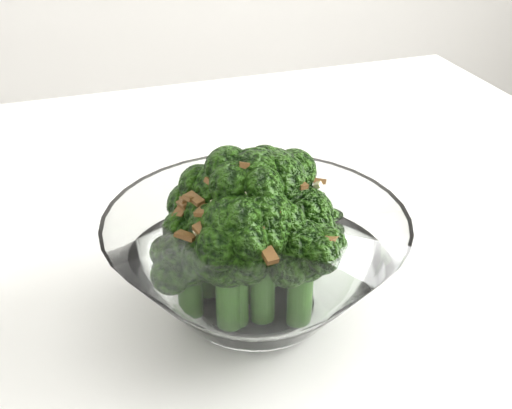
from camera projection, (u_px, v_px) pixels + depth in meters
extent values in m
cylinder|color=white|center=(391.00, 318.00, 1.10)|extent=(0.04, 0.04, 0.71)
cylinder|color=white|center=(256.00, 307.00, 0.48)|extent=(0.08, 0.08, 0.01)
cylinder|color=#295516|center=(256.00, 252.00, 0.46)|extent=(0.02, 0.02, 0.08)
sphere|color=#244E0E|center=(256.00, 185.00, 0.43)|extent=(0.05, 0.05, 0.05)
cylinder|color=#295516|center=(271.00, 240.00, 0.48)|extent=(0.02, 0.02, 0.07)
sphere|color=#244E0E|center=(271.00, 180.00, 0.45)|extent=(0.04, 0.04, 0.04)
cylinder|color=#295516|center=(227.00, 253.00, 0.46)|extent=(0.02, 0.02, 0.07)
sphere|color=#244E0E|center=(226.00, 194.00, 0.44)|extent=(0.04, 0.04, 0.04)
cylinder|color=#295516|center=(262.00, 279.00, 0.44)|extent=(0.02, 0.02, 0.06)
sphere|color=#244E0E|center=(263.00, 221.00, 0.42)|extent=(0.04, 0.04, 0.04)
cylinder|color=#295516|center=(302.00, 263.00, 0.47)|extent=(0.02, 0.02, 0.05)
sphere|color=#244E0E|center=(304.00, 216.00, 0.45)|extent=(0.04, 0.04, 0.04)
cylinder|color=#295516|center=(206.00, 263.00, 0.47)|extent=(0.02, 0.02, 0.05)
sphere|color=#244E0E|center=(205.00, 218.00, 0.45)|extent=(0.04, 0.04, 0.04)
cylinder|color=#295516|center=(300.00, 295.00, 0.44)|extent=(0.02, 0.02, 0.05)
sphere|color=#244E0E|center=(302.00, 251.00, 0.43)|extent=(0.04, 0.04, 0.04)
cylinder|color=#295516|center=(229.00, 300.00, 0.44)|extent=(0.02, 0.02, 0.04)
sphere|color=#244E0E|center=(228.00, 258.00, 0.42)|extent=(0.04, 0.04, 0.04)
cylinder|color=#295516|center=(305.00, 249.00, 0.50)|extent=(0.02, 0.02, 0.04)
sphere|color=#244E0E|center=(307.00, 215.00, 0.48)|extent=(0.04, 0.04, 0.04)
cylinder|color=#295516|center=(190.00, 293.00, 0.45)|extent=(0.02, 0.02, 0.04)
sphere|color=#244E0E|center=(188.00, 257.00, 0.44)|extent=(0.04, 0.04, 0.04)
cylinder|color=#295516|center=(252.00, 242.00, 0.50)|extent=(0.02, 0.02, 0.04)
sphere|color=#244E0E|center=(252.00, 208.00, 0.49)|extent=(0.04, 0.04, 0.04)
cylinder|color=#295516|center=(236.00, 286.00, 0.44)|extent=(0.02, 0.02, 0.06)
sphere|color=#244E0E|center=(235.00, 229.00, 0.42)|extent=(0.04, 0.04, 0.04)
cube|color=brown|center=(237.00, 158.00, 0.44)|extent=(0.01, 0.01, 0.01)
cube|color=brown|center=(256.00, 234.00, 0.40)|extent=(0.01, 0.01, 0.01)
cube|color=brown|center=(254.00, 169.00, 0.48)|extent=(0.01, 0.01, 0.01)
cube|color=brown|center=(202.00, 230.00, 0.41)|extent=(0.01, 0.01, 0.01)
cube|color=brown|center=(218.00, 173.00, 0.45)|extent=(0.01, 0.01, 0.01)
cube|color=brown|center=(204.00, 210.00, 0.42)|extent=(0.01, 0.01, 0.00)
cube|color=brown|center=(230.00, 171.00, 0.43)|extent=(0.01, 0.01, 0.00)
cube|color=brown|center=(195.00, 199.00, 0.43)|extent=(0.01, 0.01, 0.00)
cube|color=brown|center=(215.00, 172.00, 0.47)|extent=(0.01, 0.01, 0.01)
cube|color=brown|center=(286.00, 184.00, 0.42)|extent=(0.01, 0.01, 0.01)
cube|color=brown|center=(224.00, 216.00, 0.41)|extent=(0.01, 0.01, 0.00)
cube|color=brown|center=(224.00, 171.00, 0.44)|extent=(0.01, 0.01, 0.01)
cube|color=brown|center=(271.00, 157.00, 0.45)|extent=(0.01, 0.01, 0.00)
cube|color=brown|center=(181.00, 211.00, 0.44)|extent=(0.01, 0.01, 0.01)
cube|color=brown|center=(191.00, 200.00, 0.44)|extent=(0.01, 0.01, 0.00)
cube|color=brown|center=(260.00, 168.00, 0.49)|extent=(0.01, 0.01, 0.01)
cube|color=brown|center=(309.00, 178.00, 0.47)|extent=(0.01, 0.01, 0.01)
cube|color=brown|center=(280.00, 167.00, 0.46)|extent=(0.02, 0.01, 0.01)
cube|color=brown|center=(299.00, 175.00, 0.48)|extent=(0.01, 0.01, 0.00)
cube|color=brown|center=(233.00, 215.00, 0.41)|extent=(0.01, 0.01, 0.01)
cube|color=brown|center=(272.00, 211.00, 0.41)|extent=(0.01, 0.01, 0.01)
cube|color=brown|center=(215.00, 184.00, 0.43)|extent=(0.01, 0.01, 0.01)
cube|color=brown|center=(332.00, 239.00, 0.42)|extent=(0.01, 0.01, 0.01)
cube|color=brown|center=(252.00, 175.00, 0.49)|extent=(0.01, 0.01, 0.01)
cube|color=brown|center=(314.00, 180.00, 0.46)|extent=(0.01, 0.01, 0.01)
cube|color=brown|center=(194.00, 197.00, 0.43)|extent=(0.01, 0.01, 0.01)
cube|color=brown|center=(299.00, 183.00, 0.43)|extent=(0.01, 0.01, 0.00)
cube|color=brown|center=(186.00, 236.00, 0.41)|extent=(0.01, 0.01, 0.01)
cube|color=brown|center=(244.00, 164.00, 0.42)|extent=(0.01, 0.01, 0.01)
cube|color=brown|center=(269.00, 256.00, 0.40)|extent=(0.01, 0.01, 0.01)
cube|color=brown|center=(185.00, 204.00, 0.44)|extent=(0.01, 0.02, 0.01)
cube|color=beige|center=(268.00, 166.00, 0.48)|extent=(0.00, 0.00, 0.00)
cube|color=beige|center=(306.00, 178.00, 0.45)|extent=(0.01, 0.01, 0.00)
cube|color=beige|center=(214.00, 170.00, 0.46)|extent=(0.00, 0.01, 0.00)
cube|color=beige|center=(213.00, 202.00, 0.42)|extent=(0.00, 0.00, 0.00)
cube|color=beige|center=(262.00, 160.00, 0.46)|extent=(0.01, 0.01, 0.00)
cube|color=beige|center=(198.00, 183.00, 0.46)|extent=(0.00, 0.00, 0.00)
cube|color=beige|center=(284.00, 166.00, 0.45)|extent=(0.01, 0.01, 0.00)
cube|color=beige|center=(217.00, 187.00, 0.42)|extent=(0.01, 0.01, 0.01)
cube|color=beige|center=(235.00, 165.00, 0.43)|extent=(0.00, 0.00, 0.00)
cube|color=beige|center=(319.00, 183.00, 0.46)|extent=(0.01, 0.01, 0.01)
cube|color=beige|center=(283.00, 169.00, 0.48)|extent=(0.00, 0.00, 0.00)
cube|color=beige|center=(239.00, 166.00, 0.46)|extent=(0.01, 0.01, 0.01)
cube|color=beige|center=(196.00, 232.00, 0.41)|extent=(0.00, 0.00, 0.00)
cube|color=beige|center=(248.00, 192.00, 0.41)|extent=(0.00, 0.00, 0.00)
cube|color=beige|center=(197.00, 216.00, 0.42)|extent=(0.00, 0.00, 0.00)
cube|color=beige|center=(236.00, 162.00, 0.43)|extent=(0.00, 0.00, 0.00)
cube|color=beige|center=(222.00, 169.00, 0.48)|extent=(0.01, 0.01, 0.01)
cube|color=beige|center=(303.00, 181.00, 0.43)|extent=(0.00, 0.00, 0.00)
cube|color=beige|center=(208.00, 178.00, 0.43)|extent=(0.01, 0.01, 0.00)
cube|color=beige|center=(318.00, 185.00, 0.45)|extent=(0.01, 0.01, 0.01)
cube|color=beige|center=(221.00, 167.00, 0.46)|extent=(0.00, 0.00, 0.00)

